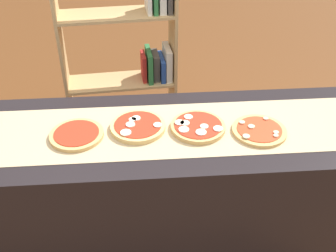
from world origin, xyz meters
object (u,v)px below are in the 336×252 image
(pizza_mozzarella_1, at_px, (138,126))
(pizza_mozzarella_2, at_px, (198,127))
(pizza_plain_0, at_px, (77,135))
(pizza_mushroom_3, at_px, (259,130))
(bookshelf, at_px, (134,60))

(pizza_mozzarella_1, xyz_separation_m, pizza_mozzarella_2, (0.26, -0.02, -0.00))
(pizza_plain_0, bearing_deg, pizza_mozzarella_2, 1.62)
(pizza_plain_0, relative_size, pizza_mushroom_3, 0.98)
(pizza_mushroom_3, height_order, bookshelf, bookshelf)
(pizza_mozzarella_1, bearing_deg, pizza_mozzarella_2, -4.95)
(pizza_mozzarella_2, height_order, bookshelf, bookshelf)
(pizza_mozzarella_1, height_order, bookshelf, bookshelf)
(pizza_plain_0, height_order, bookshelf, bookshelf)
(pizza_mozzarella_1, height_order, pizza_mushroom_3, pizza_mozzarella_1)
(pizza_plain_0, xyz_separation_m, pizza_mushroom_3, (0.79, -0.03, -0.00))
(pizza_mushroom_3, bearing_deg, pizza_plain_0, 177.95)
(pizza_plain_0, height_order, pizza_mozzarella_2, pizza_mozzarella_2)
(pizza_mozzarella_2, distance_m, bookshelf, 1.26)
(pizza_mozzarella_1, relative_size, pizza_mushroom_3, 1.03)
(pizza_mushroom_3, bearing_deg, pizza_mozzarella_2, 170.73)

